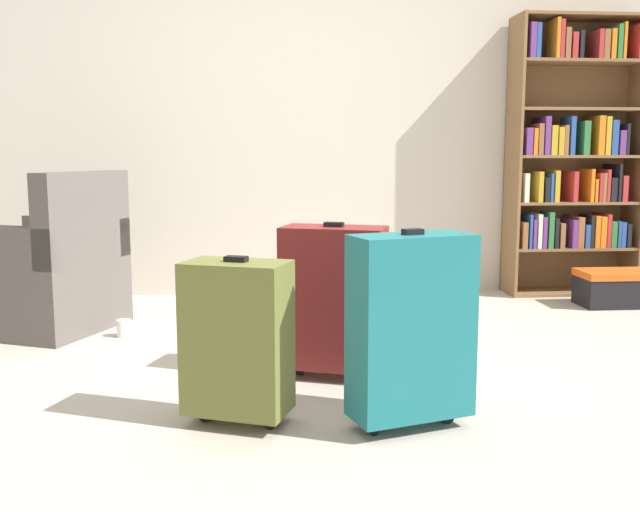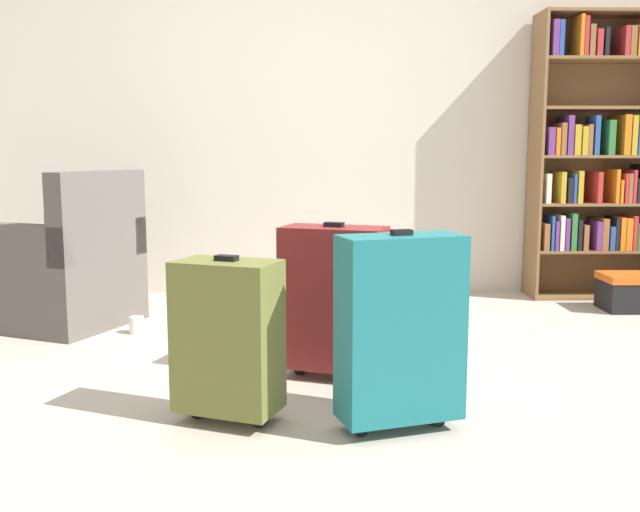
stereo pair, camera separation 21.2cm
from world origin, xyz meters
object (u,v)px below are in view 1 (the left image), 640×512
(suitcase_teal, at_px, (411,326))
(armchair, at_px, (49,275))
(bookshelf, at_px, (573,157))
(suitcase_dark_red, at_px, (334,297))
(suitcase_olive, at_px, (237,338))
(mug, at_px, (125,328))
(storage_box, at_px, (616,287))

(suitcase_teal, bearing_deg, armchair, 136.52)
(bookshelf, distance_m, suitcase_teal, 3.01)
(suitcase_dark_red, bearing_deg, suitcase_olive, -127.38)
(armchair, distance_m, suitcase_olive, 1.90)
(bookshelf, distance_m, mug, 3.25)
(suitcase_dark_red, height_order, suitcase_teal, suitcase_teal)
(storage_box, distance_m, suitcase_olive, 3.08)
(bookshelf, bearing_deg, suitcase_dark_red, -136.01)
(mug, distance_m, storage_box, 3.13)
(armchair, height_order, suitcase_teal, armchair)
(mug, distance_m, suitcase_olive, 1.52)
(mug, bearing_deg, bookshelf, 18.90)
(bookshelf, distance_m, suitcase_dark_red, 2.68)
(suitcase_olive, bearing_deg, suitcase_dark_red, 52.62)
(storage_box, xyz_separation_m, suitcase_dark_red, (-2.02, -1.36, 0.24))
(armchair, height_order, suitcase_olive, armchair)
(storage_box, distance_m, suitcase_teal, 2.69)
(suitcase_teal, bearing_deg, bookshelf, 55.72)
(armchair, bearing_deg, suitcase_dark_red, -33.77)
(suitcase_dark_red, relative_size, suitcase_olive, 1.11)
(armchair, bearing_deg, suitcase_teal, -43.48)
(mug, bearing_deg, suitcase_dark_red, -36.97)
(bookshelf, xyz_separation_m, suitcase_teal, (-1.66, -2.44, -0.59))
(mug, distance_m, suitcase_teal, 1.95)
(mug, bearing_deg, storage_box, 10.16)
(suitcase_dark_red, bearing_deg, bookshelf, 43.99)
(suitcase_olive, distance_m, suitcase_teal, 0.63)
(suitcase_dark_red, xyz_separation_m, suitcase_teal, (0.21, -0.63, 0.02))
(mug, relative_size, suitcase_olive, 0.19)
(armchair, xyz_separation_m, storage_box, (3.53, 0.34, -0.19))
(mug, relative_size, storage_box, 0.24)
(mug, relative_size, suitcase_teal, 0.16)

